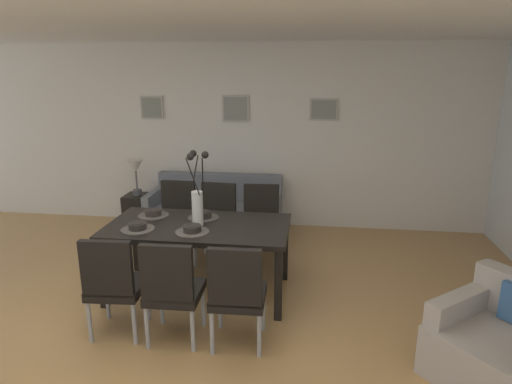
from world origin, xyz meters
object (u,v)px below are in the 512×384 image
Objects in this scene: bowl_far_left at (192,228)px; framed_picture_right at (324,110)px; dining_chair_mid_left at (237,291)px; sofa at (216,215)px; table_lamp at (136,169)px; bowl_far_right at (203,214)px; framed_picture_left at (152,108)px; dining_chair_mid_right at (261,220)px; dining_table at (198,232)px; side_table at (139,212)px; framed_picture_center at (236,109)px; dining_chair_near_right at (176,216)px; dining_chair_far_right at (217,219)px; bowl_near_right at (153,212)px; armchair at (503,347)px; centerpiece_vase at (197,197)px; bowl_near_left at (138,225)px; dining_chair_far_left at (172,287)px; dining_chair_near_left at (114,282)px.

bowl_far_left is 2.84m from framed_picture_right.
dining_chair_mid_left is 2.69m from sofa.
bowl_far_right is at bearing -48.14° from table_lamp.
dining_chair_mid_left is at bearing -59.91° from framed_picture_left.
dining_chair_mid_right is at bearing 64.18° from bowl_far_left.
side_table is (-1.34, 1.70, -0.40)m from dining_table.
dining_chair_mid_right reaches higher than bowl_far_left.
dining_table is at bearing -90.00° from framed_picture_center.
dining_chair_mid_right is 0.88m from bowl_far_right.
dining_chair_far_right is (0.51, -0.04, 0.00)m from dining_chair_near_right.
table_lamp is at bearing -169.47° from framed_picture_right.
dining_chair_mid_left is 3.35m from framed_picture_right.
bowl_near_right is (-0.54, 0.21, 0.12)m from dining_table.
table_lamp is (-1.88, 2.58, 0.38)m from dining_chair_mid_left.
framed_picture_left is at bearing 180.00° from framed_picture_center.
armchair is at bearing -26.30° from bowl_far_right.
centerpiece_vase reaches higher than bowl_far_left.
centerpiece_vase is 0.32m from bowl_far_left.
bowl_far_left is (0.54, -0.42, 0.00)m from bowl_near_right.
dining_chair_near_right and dining_chair_mid_left have the same top height.
dining_chair_far_left is at bearing -50.75° from bowl_near_left.
sofa is (0.33, 1.91, -0.50)m from bowl_near_left.
bowl_far_left reaches higher than dining_table.
dining_chair_far_right reaches higher than bowl_near_left.
bowl_near_right is 1.00× the size of bowl_far_right.
dining_chair_mid_right is 5.41× the size of bowl_far_left.
sofa is 3.49× the size of table_lamp.
bowl_far_left is at bearing -90.00° from bowl_far_right.
dining_chair_near_left is (-0.51, -0.85, -0.15)m from dining_table.
table_lamp is 1.31× the size of framed_picture_right.
dining_chair_far_right is 1.11m from bowl_far_left.
dining_chair_near_right is at bearing -61.00° from framed_picture_left.
dining_chair_near_left is 1.00× the size of dining_chair_near_right.
dining_chair_near_left reaches higher than sofa.
dining_table is at bearing -51.89° from table_lamp.
dining_chair_mid_left is at bearing -59.14° from dining_chair_near_right.
dining_chair_near_right is 1.16m from centerpiece_vase.
dining_chair_mid_right is 1.25× the size of centerpiece_vase.
armchair is (2.73, -2.74, 0.01)m from sofa.
framed_picture_left is (-1.23, 2.39, 0.92)m from bowl_far_left.
framed_picture_right reaches higher than armchair.
bowl_near_right is at bearing -102.64° from sofa.
dining_chair_far_right is 1.00× the size of dining_chair_mid_left.
dining_chair_far_right is at bearing -4.16° from dining_chair_near_right.
dining_chair_near_left is 5.41× the size of bowl_near_right.
dining_table is at bearing -21.48° from bowl_near_right.
bowl_far_right is at bearing 0.00° from bowl_near_right.
dining_chair_mid_right reaches higher than armchair.
dining_chair_near_left is at bearing -106.17° from dining_chair_far_right.
dining_chair_far_left reaches higher than bowl_far_right.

